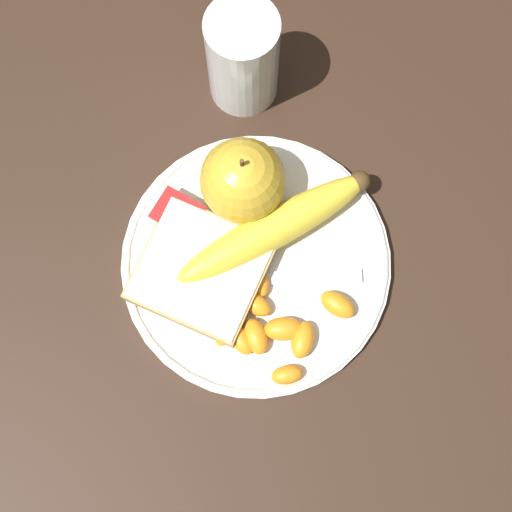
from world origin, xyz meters
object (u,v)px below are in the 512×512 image
(apple, at_px, (243,181))
(jam_packet, at_px, (180,212))
(fork, at_px, (256,279))
(banana, at_px, (275,228))
(juice_glass, at_px, (243,60))
(bread_slice, at_px, (202,271))
(plate, at_px, (256,262))

(apple, relative_size, jam_packet, 2.05)
(fork, bearing_deg, banana, -113.17)
(banana, xyz_separation_m, jam_packet, (0.08, 0.03, -0.01))
(apple, xyz_separation_m, fork, (-0.05, 0.06, -0.04))
(juice_glass, bearing_deg, jam_packet, 97.58)
(bread_slice, distance_m, jam_packet, 0.06)
(plate, distance_m, apple, 0.08)
(banana, bearing_deg, juice_glass, -49.48)
(banana, relative_size, bread_slice, 1.59)
(banana, relative_size, jam_packet, 4.51)
(plate, bearing_deg, apple, -49.69)
(juice_glass, bearing_deg, banana, 130.52)
(fork, bearing_deg, apple, -83.68)
(plate, height_order, apple, apple)
(banana, relative_size, fork, 1.27)
(bread_slice, distance_m, fork, 0.05)
(juice_glass, xyz_separation_m, banana, (-0.10, 0.12, -0.02))
(apple, bearing_deg, fork, 128.05)
(plate, relative_size, jam_packet, 5.91)
(juice_glass, xyz_separation_m, apple, (-0.06, 0.10, -0.00))
(apple, xyz_separation_m, bread_slice, (-0.01, 0.08, -0.03))
(plate, bearing_deg, fork, 119.32)
(apple, relative_size, banana, 0.46)
(bread_slice, bearing_deg, juice_glass, -70.80)
(apple, distance_m, banana, 0.05)
(juice_glass, xyz_separation_m, jam_packet, (-0.02, 0.15, -0.03))
(apple, relative_size, fork, 0.58)
(apple, distance_m, fork, 0.09)
(plate, distance_m, bread_slice, 0.05)
(banana, height_order, bread_slice, banana)
(apple, distance_m, bread_slice, 0.09)
(apple, bearing_deg, juice_glass, -59.83)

